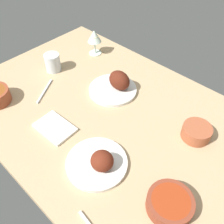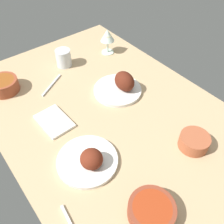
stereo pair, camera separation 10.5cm
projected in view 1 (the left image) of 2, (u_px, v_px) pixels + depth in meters
The scene contains 9 objects.
dining_table at pixel (112, 118), 107.98cm from camera, with size 140.00×90.00×4.00cm, color tan.
plate_far_side at pixel (116, 85), 115.50cm from camera, with size 22.65×22.65×10.42cm.
plate_near_viewer at pixel (99, 162), 87.50cm from camera, with size 22.38×22.38×8.25cm.
bowl_potatoes at pixel (197, 132), 96.38cm from camera, with size 11.38×11.38×5.37cm.
bowl_sauce at pixel (170, 203), 76.69cm from camera, with size 14.79×14.79×4.81cm.
wine_glass at pixel (94, 37), 133.06cm from camera, with size 7.60×7.60×14.00cm.
water_tumbler at pixel (53, 62), 126.11cm from camera, with size 7.86×7.86×9.07cm, color silver.
folded_napkin at pixel (55, 127), 100.92cm from camera, with size 16.13×10.96×1.20cm, color white.
fork_loose at pixel (45, 91), 116.97cm from camera, with size 17.00×0.90×0.80cm, color silver.
Camera 1 is at (-50.08, 53.13, 81.60)cm, focal length 39.55 mm.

